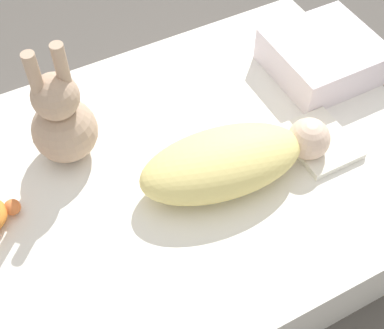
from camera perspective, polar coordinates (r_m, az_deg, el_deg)
ground_plane at (r=1.59m, az=-2.71°, el=-5.92°), size 12.00×12.00×0.00m
bed_mattress at (r=1.49m, az=-2.87°, el=-3.61°), size 1.45×0.97×0.23m
burp_cloth at (r=1.49m, az=13.46°, el=2.35°), size 0.16×0.20×0.02m
swaddled_baby at (r=1.34m, az=4.24°, el=0.46°), size 0.52×0.26×0.13m
pillow at (r=1.67m, az=13.81°, el=11.18°), size 0.30×0.29×0.11m
bunny_plush at (r=1.39m, az=-13.68°, el=4.57°), size 0.17×0.17×0.35m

